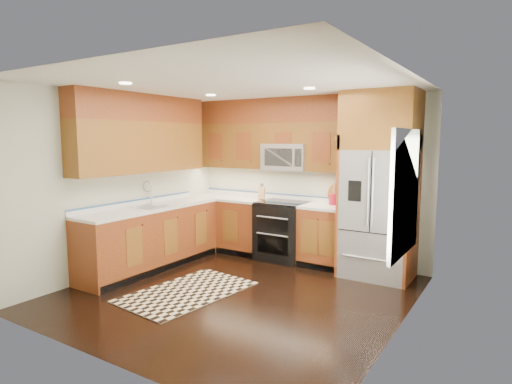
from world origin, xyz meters
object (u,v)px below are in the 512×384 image
Objects in this scene: knife_block at (262,193)px; utensil_crock at (333,197)px; rug at (187,292)px; refrigerator at (379,185)px; range at (282,231)px.

utensil_crock is (1.23, 0.10, 0.01)m from knife_block.
utensil_crock is (1.09, 2.15, 1.06)m from rug.
refrigerator is 2.01m from knife_block.
range is 0.57× the size of rug.
refrigerator is (1.55, -0.04, 0.83)m from range.
utensil_crock is (-0.76, 0.21, -0.24)m from refrigerator.
rug is at bearing -98.50° from range.
utensil_crock is (0.79, 0.17, 0.60)m from range.
utensil_crock is at bearing 4.44° from knife_block.
utensil_crock reaches higher than rug.
utensil_crock is at bearing 69.72° from rug.
refrigerator is at bearing 52.95° from rug.
refrigerator reaches higher than range.
range is 0.36× the size of refrigerator.
refrigerator reaches higher than knife_block.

